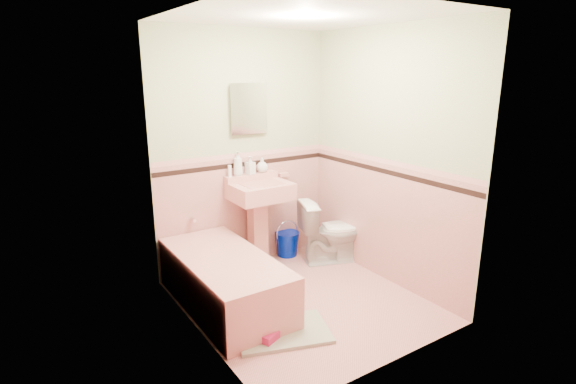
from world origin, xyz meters
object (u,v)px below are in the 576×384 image
sink (260,226)px  bucket (287,244)px  soap_bottle_mid (250,165)px  soap_bottle_left (238,163)px  soap_bottle_right (262,165)px  shoe (271,337)px  bathtub (225,283)px  medicine_cabinet (248,109)px  toilet (331,231)px

sink → bucket: 0.56m
soap_bottle_mid → bucket: bearing=-6.6°
soap_bottle_left → soap_bottle_mid: bearing=0.0°
soap_bottle_left → soap_bottle_right: 0.30m
bucket → shoe: bucket is taller
bathtub → soap_bottle_right: 1.39m
medicine_cabinet → toilet: bearing=-32.9°
medicine_cabinet → soap_bottle_mid: 0.59m
sink → soap_bottle_left: bearing=130.9°
medicine_cabinet → shoe: size_ratio=2.93×
toilet → bucket: bearing=58.0°
bucket → shoe: 1.77m
soap_bottle_mid → soap_bottle_right: (0.15, 0.00, -0.01)m
toilet → soap_bottle_mid: bearing=78.5°
sink → soap_bottle_mid: size_ratio=5.10×
sink → soap_bottle_left: soap_bottle_left is taller
shoe → soap_bottle_mid: bearing=44.5°
soap_bottle_mid → toilet: (0.76, -0.45, -0.76)m
soap_bottle_mid → shoe: size_ratio=1.22×
sink → bathtub: bearing=-142.1°
soap_bottle_mid → medicine_cabinet: bearing=69.3°
shoe → soap_bottle_left: bearing=49.4°
medicine_cabinet → bucket: size_ratio=1.61×
bathtub → soap_bottle_mid: (0.67, 0.71, 0.89)m
toilet → shoe: 1.75m
soap_bottle_right → shoe: soap_bottle_right is taller
soap_bottle_mid → toilet: 1.16m
soap_bottle_right → sink: bearing=-126.9°
bucket → soap_bottle_mid: bearing=173.4°
soap_bottle_mid → sink: bearing=-86.4°
soap_bottle_right → shoe: bearing=-118.3°
soap_bottle_right → toilet: size_ratio=0.22×
sink → shoe: sink is taller
sink → bucket: (0.43, 0.13, -0.34)m
bathtub → soap_bottle_right: soap_bottle_right is taller
medicine_cabinet → soap_bottle_right: medicine_cabinet is taller
medicine_cabinet → soap_bottle_left: 0.58m
bucket → bathtub: bearing=-149.2°
soap_bottle_mid → soap_bottle_right: bearing=0.0°
bathtub → shoe: size_ratio=9.80×
bathtub → sink: size_ratio=1.57×
soap_bottle_left → shoe: (-0.49, -1.46, -1.08)m
bathtub → toilet: size_ratio=2.12×
soap_bottle_left → bathtub: bearing=-126.4°
soap_bottle_mid → toilet: size_ratio=0.26×
soap_bottle_left → soap_bottle_right: soap_bottle_left is taller
medicine_cabinet → soap_bottle_right: 0.62m
bathtub → soap_bottle_left: bearing=53.6°
soap_bottle_left → soap_bottle_mid: 0.15m
soap_bottle_right → soap_bottle_mid: bearing=180.0°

